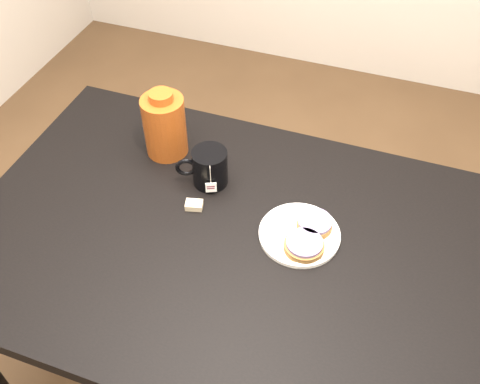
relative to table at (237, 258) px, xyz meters
The scene contains 8 objects.
ground_plane 0.67m from the table, ahead, with size 4.00×4.00×0.00m, color brown.
table is the anchor object (origin of this frame).
plate 0.18m from the table, 22.51° to the left, with size 0.21×0.21×0.02m.
bagel_back 0.23m from the table, 27.65° to the left, with size 0.09×0.09×0.03m.
bagel_front 0.20m from the table, ahead, with size 0.14×0.14×0.03m.
mug 0.26m from the table, 130.16° to the left, with size 0.15×0.13×0.11m.
teabag_pouch 0.18m from the table, 156.72° to the left, with size 0.04×0.03×0.02m, color #C6B793.
bagel_package 0.43m from the table, 141.19° to the left, with size 0.13×0.13×0.21m.
Camera 1 is at (0.29, -0.79, 1.81)m, focal length 40.00 mm.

